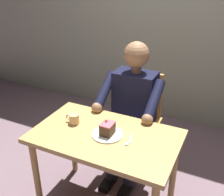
{
  "coord_description": "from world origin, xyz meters",
  "views": [
    {
      "loc": [
        -0.77,
        1.48,
        1.81
      ],
      "look_at": [
        -0.01,
        -0.1,
        0.95
      ],
      "focal_mm": 44.03,
      "sensor_mm": 36.0,
      "label": 1
    }
  ],
  "objects_px": {
    "chair": "(138,116)",
    "coffee_cup": "(74,119)",
    "seated_person": "(131,110)",
    "cake_slice": "(107,128)",
    "dessert_spoon": "(129,141)",
    "dining_table": "(105,145)"
  },
  "relations": [
    {
      "from": "chair",
      "to": "coffee_cup",
      "type": "xyz_separation_m",
      "value": [
        0.29,
        0.64,
        0.23
      ]
    },
    {
      "from": "seated_person",
      "to": "cake_slice",
      "type": "bearing_deg",
      "value": 91.98
    },
    {
      "from": "chair",
      "to": "dessert_spoon",
      "type": "xyz_separation_m",
      "value": [
        -0.19,
        0.69,
        0.19
      ]
    },
    {
      "from": "chair",
      "to": "dessert_spoon",
      "type": "bearing_deg",
      "value": 105.32
    },
    {
      "from": "seated_person",
      "to": "dessert_spoon",
      "type": "xyz_separation_m",
      "value": [
        -0.19,
        0.51,
        0.05
      ]
    },
    {
      "from": "seated_person",
      "to": "dessert_spoon",
      "type": "height_order",
      "value": "seated_person"
    },
    {
      "from": "seated_person",
      "to": "chair",
      "type": "bearing_deg",
      "value": -90.0
    },
    {
      "from": "cake_slice",
      "to": "coffee_cup",
      "type": "height_order",
      "value": "cake_slice"
    },
    {
      "from": "chair",
      "to": "coffee_cup",
      "type": "bearing_deg",
      "value": 65.83
    },
    {
      "from": "dining_table",
      "to": "seated_person",
      "type": "bearing_deg",
      "value": -90.0
    },
    {
      "from": "dessert_spoon",
      "to": "cake_slice",
      "type": "bearing_deg",
      "value": -5.16
    },
    {
      "from": "dining_table",
      "to": "seated_person",
      "type": "xyz_separation_m",
      "value": [
        0.0,
        -0.5,
        0.05
      ]
    },
    {
      "from": "dining_table",
      "to": "cake_slice",
      "type": "bearing_deg",
      "value": -175.7
    },
    {
      "from": "cake_slice",
      "to": "coffee_cup",
      "type": "relative_size",
      "value": 0.96
    },
    {
      "from": "dining_table",
      "to": "chair",
      "type": "bearing_deg",
      "value": -90.0
    },
    {
      "from": "dining_table",
      "to": "dessert_spoon",
      "type": "relative_size",
      "value": 7.4
    },
    {
      "from": "dining_table",
      "to": "cake_slice",
      "type": "distance_m",
      "value": 0.15
    },
    {
      "from": "chair",
      "to": "coffee_cup",
      "type": "distance_m",
      "value": 0.74
    },
    {
      "from": "coffee_cup",
      "to": "dessert_spoon",
      "type": "distance_m",
      "value": 0.48
    },
    {
      "from": "dining_table",
      "to": "coffee_cup",
      "type": "distance_m",
      "value": 0.32
    },
    {
      "from": "cake_slice",
      "to": "dessert_spoon",
      "type": "distance_m",
      "value": 0.18
    },
    {
      "from": "dining_table",
      "to": "chair",
      "type": "distance_m",
      "value": 0.68
    }
  ]
}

